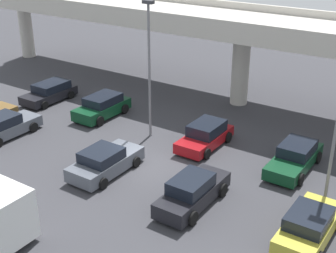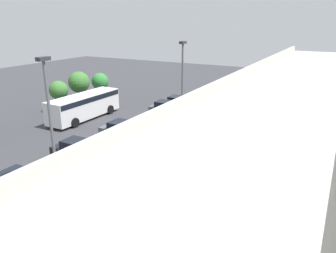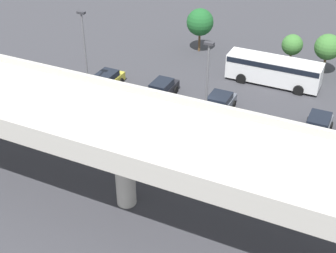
# 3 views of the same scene
# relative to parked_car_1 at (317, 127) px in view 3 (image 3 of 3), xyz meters

# --- Properties ---
(ground_plane) EXTENTS (102.58, 102.58, 0.00)m
(ground_plane) POSITION_rel_parked_car_1_xyz_m (9.97, 1.75, -0.71)
(ground_plane) COLOR #38383D
(highway_overpass) EXTENTS (49.18, 7.23, 7.01)m
(highway_overpass) POSITION_rel_parked_car_1_xyz_m (9.97, 14.03, 5.07)
(highway_overpass) COLOR #BCB7AD
(highway_overpass) RESTS_ON ground_plane
(parked_car_1) EXTENTS (2.11, 4.61, 1.52)m
(parked_car_1) POSITION_rel_parked_car_1_xyz_m (0.00, 0.00, 0.00)
(parked_car_1) COLOR #515660
(parked_car_1) RESTS_ON ground_plane
(parked_car_2) EXTENTS (2.17, 4.39, 1.57)m
(parked_car_2) POSITION_rel_parked_car_1_xyz_m (3.03, 6.14, 0.05)
(parked_car_2) COLOR #0C381E
(parked_car_2) RESTS_ON ground_plane
(parked_car_3) EXTENTS (2.23, 4.60, 1.52)m
(parked_car_3) POSITION_rel_parked_car_1_xyz_m (8.60, 0.03, -0.01)
(parked_car_3) COLOR #515660
(parked_car_3) RESTS_ON ground_plane
(parked_car_4) EXTENTS (2.10, 4.43, 1.53)m
(parked_car_4) POSITION_rel_parked_car_1_xyz_m (11.55, 6.10, 0.01)
(parked_car_4) COLOR maroon
(parked_car_4) RESTS_ON ground_plane
(parked_car_5) EXTENTS (1.98, 4.81, 1.62)m
(parked_car_5) POSITION_rel_parked_car_1_xyz_m (14.31, 0.02, 0.04)
(parked_car_5) COLOR black
(parked_car_5) RESTS_ON ground_plane
(parked_car_6) EXTENTS (2.08, 4.90, 1.50)m
(parked_car_6) POSITION_rel_parked_car_1_xyz_m (17.21, 6.44, -0.01)
(parked_car_6) COLOR #0C381E
(parked_car_6) RESTS_ON ground_plane
(parked_car_7) EXTENTS (2.08, 4.63, 1.53)m
(parked_car_7) POSITION_rel_parked_car_1_xyz_m (20.00, 0.54, -0.00)
(parked_car_7) COLOR gold
(parked_car_7) RESTS_ON ground_plane
(parked_car_8) EXTENTS (1.96, 4.78, 1.64)m
(parked_car_8) POSITION_rel_parked_car_1_xyz_m (22.68, 6.50, 0.05)
(parked_car_8) COLOR brown
(parked_car_8) RESTS_ON ground_plane
(shuttle_bus) EXTENTS (9.08, 2.73, 2.63)m
(shuttle_bus) POSITION_rel_parked_car_1_xyz_m (5.67, -7.33, 0.87)
(shuttle_bus) COLOR white
(shuttle_bus) RESTS_ON ground_plane
(lamp_post_near_aisle) EXTENTS (0.70, 0.35, 8.73)m
(lamp_post_near_aisle) POSITION_rel_parked_car_1_xyz_m (7.79, 5.44, 4.35)
(lamp_post_near_aisle) COLOR slate
(lamp_post_near_aisle) RESTS_ON ground_plane
(lamp_post_mid_lot) EXTENTS (0.70, 0.35, 8.61)m
(lamp_post_mid_lot) POSITION_rel_parked_car_1_xyz_m (19.81, 3.58, 4.29)
(lamp_post_mid_lot) COLOR slate
(lamp_post_mid_lot) RESTS_ON ground_plane
(tree_front_centre) EXTENTS (2.61, 2.61, 4.23)m
(tree_front_centre) POSITION_rel_parked_car_1_xyz_m (1.54, -11.80, 2.19)
(tree_front_centre) COLOR brown
(tree_front_centre) RESTS_ON ground_plane
(tree_front_right) EXTENTS (2.16, 2.16, 3.65)m
(tree_front_right) POSITION_rel_parked_car_1_xyz_m (5.01, -11.70, 1.84)
(tree_front_right) COLOR brown
(tree_front_right) RESTS_ON ground_plane
(tree_front_far_right) EXTENTS (2.97, 2.97, 4.88)m
(tree_front_far_right) POSITION_rel_parked_car_1_xyz_m (15.24, -11.65, 2.67)
(tree_front_far_right) COLOR brown
(tree_front_far_right) RESTS_ON ground_plane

